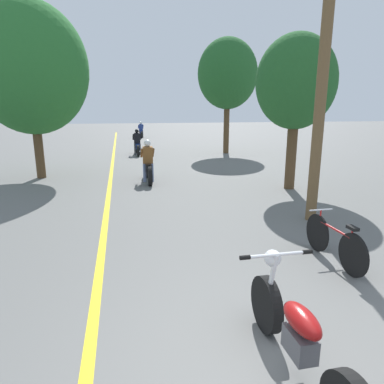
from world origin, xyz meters
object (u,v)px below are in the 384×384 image
(roadside_tree_right_far, at_px, (228,74))
(motorcycle_rider_far, at_px, (141,131))
(utility_pole, at_px, (324,62))
(roadside_tree_right_near, at_px, (296,83))
(motorcycle_rider_lead, at_px, (148,166))
(motorcycle_rider_mid, at_px, (137,145))
(bicycle_parked, at_px, (334,242))
(roadside_tree_left, at_px, (30,69))
(motorcycle_foreground, at_px, (298,336))

(roadside_tree_right_far, xyz_separation_m, motorcycle_rider_far, (-4.17, 12.04, -3.84))
(utility_pole, relative_size, roadside_tree_right_near, 1.43)
(roadside_tree_right_near, height_order, roadside_tree_right_far, roadside_tree_right_far)
(motorcycle_rider_lead, distance_m, motorcycle_rider_far, 19.20)
(motorcycle_rider_lead, relative_size, motorcycle_rider_mid, 0.96)
(roadside_tree_right_far, relative_size, motorcycle_rider_mid, 2.97)
(roadside_tree_right_far, distance_m, motorcycle_rider_lead, 9.56)
(motorcycle_rider_lead, xyz_separation_m, motorcycle_rider_far, (0.91, 19.18, -0.01))
(utility_pole, height_order, motorcycle_rider_lead, utility_pole)
(motorcycle_rider_mid, distance_m, bicycle_parked, 14.86)
(roadside_tree_left, relative_size, motorcycle_rider_mid, 2.90)
(roadside_tree_right_near, relative_size, roadside_tree_right_far, 0.75)
(motorcycle_rider_lead, bearing_deg, motorcycle_rider_mid, 90.05)
(motorcycle_rider_mid, height_order, motorcycle_rider_far, same)
(roadside_tree_right_near, bearing_deg, roadside_tree_left, 156.92)
(roadside_tree_right_far, height_order, roadside_tree_left, roadside_tree_right_far)
(roadside_tree_left, bearing_deg, bicycle_parked, -53.87)
(utility_pole, height_order, motorcycle_rider_far, utility_pole)
(motorcycle_foreground, xyz_separation_m, motorcycle_rider_far, (0.26, 28.62, 0.12))
(roadside_tree_right_near, relative_size, motorcycle_rider_far, 2.35)
(roadside_tree_right_near, bearing_deg, bicycle_parked, -109.82)
(roadside_tree_right_near, relative_size, roadside_tree_left, 0.77)
(roadside_tree_left, distance_m, motorcycle_rider_lead, 5.32)
(utility_pole, bearing_deg, roadside_tree_left, 137.77)
(roadside_tree_left, height_order, motorcycle_rider_far, roadside_tree_left)
(motorcycle_rider_far, bearing_deg, roadside_tree_right_far, -70.88)
(bicycle_parked, bearing_deg, motorcycle_rider_far, 93.45)
(motorcycle_foreground, relative_size, motorcycle_rider_lead, 1.06)
(roadside_tree_left, bearing_deg, utility_pole, -42.23)
(roadside_tree_left, xyz_separation_m, bicycle_parked, (6.38, -8.74, -3.51))
(roadside_tree_right_near, relative_size, motorcycle_foreground, 2.17)
(roadside_tree_right_near, height_order, motorcycle_rider_lead, roadside_tree_right_near)
(motorcycle_rider_mid, height_order, bicycle_parked, motorcycle_rider_mid)
(utility_pole, bearing_deg, motorcycle_rider_mid, 105.14)
(utility_pole, xyz_separation_m, motorcycle_rider_mid, (-3.38, 12.48, -2.95))
(motorcycle_foreground, distance_m, motorcycle_rider_lead, 9.47)
(motorcycle_rider_far, bearing_deg, motorcycle_rider_lead, -92.72)
(roadside_tree_left, relative_size, motorcycle_foreground, 2.83)
(utility_pole, height_order, roadside_tree_right_near, utility_pole)
(motorcycle_foreground, bearing_deg, motorcycle_rider_mid, 92.26)
(roadside_tree_right_far, height_order, motorcycle_rider_lead, roadside_tree_right_far)
(roadside_tree_left, relative_size, motorcycle_rider_far, 3.07)
(utility_pole, xyz_separation_m, motorcycle_rider_lead, (-3.37, 5.09, -2.92))
(motorcycle_rider_lead, bearing_deg, roadside_tree_right_far, 54.53)
(roadside_tree_left, bearing_deg, motorcycle_rider_far, 74.86)
(roadside_tree_left, xyz_separation_m, motorcycle_rider_mid, (3.87, 5.90, -3.35))
(motorcycle_rider_mid, bearing_deg, roadside_tree_right_near, -64.99)
(motorcycle_rider_lead, bearing_deg, motorcycle_rider_far, 87.28)
(roadside_tree_right_far, bearing_deg, utility_pole, -97.99)
(motorcycle_rider_lead, bearing_deg, motorcycle_foreground, -86.02)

